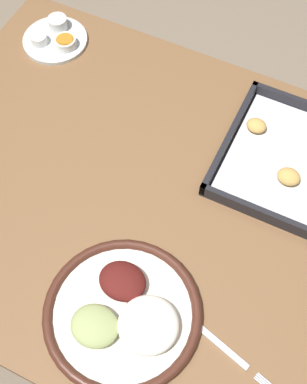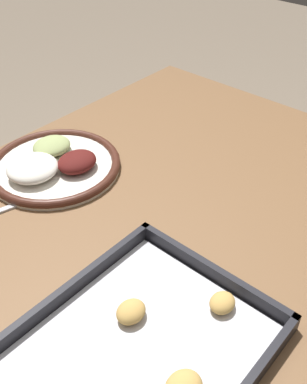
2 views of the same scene
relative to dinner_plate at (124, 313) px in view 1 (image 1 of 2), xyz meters
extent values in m
plane|color=#7A6B59|center=(-0.08, 0.25, -0.78)|extent=(8.00, 8.00, 0.00)
cube|color=brown|center=(-0.08, 0.25, -0.03)|extent=(1.09, 0.85, 0.03)
cylinder|color=brown|center=(-0.58, 0.62, -0.41)|extent=(0.06, 0.06, 0.73)
cylinder|color=white|center=(0.00, 0.00, -0.01)|extent=(0.29, 0.29, 0.01)
torus|color=#472319|center=(0.00, 0.00, 0.00)|extent=(0.30, 0.30, 0.02)
ellipsoid|color=white|center=(0.05, 0.00, 0.02)|extent=(0.11, 0.11, 0.04)
ellipsoid|color=#511614|center=(-0.03, 0.05, 0.02)|extent=(0.09, 0.08, 0.04)
ellipsoid|color=#9EAD6B|center=(-0.03, -0.05, 0.01)|extent=(0.09, 0.08, 0.03)
cube|color=silver|center=(0.17, 0.03, -0.01)|extent=(0.14, 0.05, 0.00)
cylinder|color=silver|center=(0.27, 0.00, -0.01)|extent=(0.03, 0.01, 0.00)
cylinder|color=silver|center=(0.28, 0.00, -0.01)|extent=(0.03, 0.01, 0.00)
cylinder|color=silver|center=(0.28, 0.00, -0.01)|extent=(0.03, 0.01, 0.00)
cylinder|color=silver|center=(0.28, 0.01, -0.01)|extent=(0.03, 0.01, 0.00)
cylinder|color=silver|center=(-0.48, 0.55, -0.01)|extent=(0.16, 0.16, 0.01)
cylinder|color=silver|center=(-0.44, 0.54, 0.01)|extent=(0.05, 0.05, 0.02)
cylinder|color=#C67F23|center=(-0.44, 0.54, 0.01)|extent=(0.04, 0.04, 0.01)
cylinder|color=silver|center=(-0.49, 0.59, 0.01)|extent=(0.05, 0.05, 0.03)
cylinder|color=#593319|center=(-0.49, 0.59, 0.02)|extent=(0.04, 0.04, 0.01)
cylinder|color=silver|center=(-0.51, 0.52, 0.01)|extent=(0.04, 0.04, 0.02)
cylinder|color=#B22819|center=(-0.51, 0.52, 0.02)|extent=(0.03, 0.03, 0.01)
cube|color=black|center=(0.23, 0.30, 0.00)|extent=(0.42, 0.01, 0.03)
cube|color=black|center=(0.03, 0.46, 0.00)|extent=(0.01, 0.32, 0.03)
ellipsoid|color=tan|center=(0.07, 0.51, 0.01)|extent=(0.05, 0.04, 0.03)
ellipsoid|color=tan|center=(0.18, 0.41, 0.01)|extent=(0.05, 0.04, 0.03)
camera|label=1|loc=(0.18, -0.24, 0.97)|focal=50.00mm
camera|label=2|loc=(0.48, 0.72, 0.59)|focal=42.00mm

